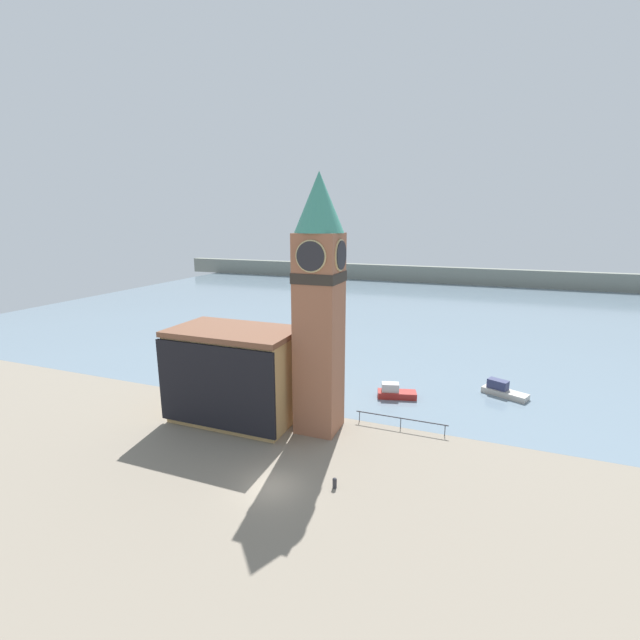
{
  "coord_description": "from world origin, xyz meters",
  "views": [
    {
      "loc": [
        13.12,
        -24.42,
        18.83
      ],
      "look_at": [
        1.02,
        7.27,
        10.96
      ],
      "focal_mm": 24.0,
      "sensor_mm": 36.0,
      "label": 1
    }
  ],
  "objects_px": {
    "pier_building": "(234,374)",
    "boat_far": "(503,390)",
    "boat_near": "(395,392)",
    "mooring_bollard_near": "(335,482)",
    "clock_tower": "(319,300)"
  },
  "relations": [
    {
      "from": "pier_building",
      "to": "mooring_bollard_near",
      "type": "bearing_deg",
      "value": -29.71
    },
    {
      "from": "boat_near",
      "to": "boat_far",
      "type": "distance_m",
      "value": 12.03
    },
    {
      "from": "pier_building",
      "to": "mooring_bollard_near",
      "type": "height_order",
      "value": "pier_building"
    },
    {
      "from": "pier_building",
      "to": "boat_near",
      "type": "xyz_separation_m",
      "value": [
        13.54,
        10.5,
        -3.92
      ]
    },
    {
      "from": "clock_tower",
      "to": "mooring_bollard_near",
      "type": "relative_size",
      "value": 28.72
    },
    {
      "from": "boat_near",
      "to": "boat_far",
      "type": "bearing_deg",
      "value": 9.07
    },
    {
      "from": "pier_building",
      "to": "boat_near",
      "type": "bearing_deg",
      "value": 37.79
    },
    {
      "from": "boat_far",
      "to": "pier_building",
      "type": "bearing_deg",
      "value": -123.39
    },
    {
      "from": "boat_near",
      "to": "mooring_bollard_near",
      "type": "height_order",
      "value": "boat_near"
    },
    {
      "from": "boat_near",
      "to": "boat_far",
      "type": "relative_size",
      "value": 0.88
    },
    {
      "from": "pier_building",
      "to": "boat_far",
      "type": "bearing_deg",
      "value": 32.08
    },
    {
      "from": "pier_building",
      "to": "mooring_bollard_near",
      "type": "distance_m",
      "value": 15.15
    },
    {
      "from": "clock_tower",
      "to": "boat_near",
      "type": "distance_m",
      "value": 15.87
    },
    {
      "from": "pier_building",
      "to": "boat_far",
      "type": "height_order",
      "value": "pier_building"
    },
    {
      "from": "mooring_bollard_near",
      "to": "boat_near",
      "type": "bearing_deg",
      "value": 87.19
    }
  ]
}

